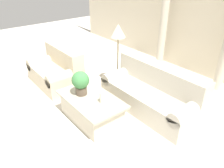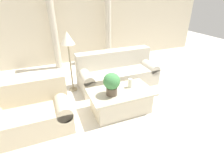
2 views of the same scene
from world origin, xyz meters
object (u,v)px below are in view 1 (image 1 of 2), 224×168
object	(u,v)px
floor_lamp	(118,34)
coffee_table	(91,109)
potted_plant	(81,82)
sofa_long	(151,93)
loveseat	(57,70)

from	to	relation	value
floor_lamp	coffee_table	bearing A→B (deg)	-59.37
coffee_table	potted_plant	distance (m)	0.55
sofa_long	floor_lamp	world-z (taller)	floor_lamp
sofa_long	loveseat	world-z (taller)	same
sofa_long	potted_plant	distance (m)	1.46
sofa_long	floor_lamp	bearing A→B (deg)	174.49
loveseat	floor_lamp	size ratio (longest dim) A/B	0.94
loveseat	floor_lamp	xyz separation A→B (m)	(0.98, 1.13, 0.92)
sofa_long	coffee_table	size ratio (longest dim) A/B	1.59
sofa_long	coffee_table	distance (m)	1.26
coffee_table	potted_plant	world-z (taller)	potted_plant
loveseat	potted_plant	xyz separation A→B (m)	(1.51, -0.23, 0.39)
sofa_long	coffee_table	bearing A→B (deg)	-110.27
potted_plant	loveseat	bearing A→B (deg)	171.50
coffee_table	loveseat	bearing A→B (deg)	174.45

